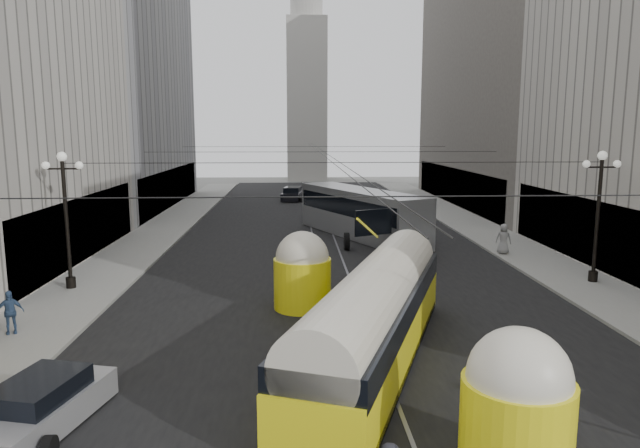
{
  "coord_description": "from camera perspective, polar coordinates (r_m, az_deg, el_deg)",
  "views": [
    {
      "loc": [
        -2.07,
        -8.56,
        7.44
      ],
      "look_at": [
        -0.96,
        15.5,
        3.51
      ],
      "focal_mm": 32.0,
      "sensor_mm": 36.0,
      "label": 1
    }
  ],
  "objects": [
    {
      "name": "building_right_far",
      "position": [
        61.35,
        19.35,
        17.07
      ],
      "size": [
        12.6,
        32.6,
        32.6
      ],
      "color": "#514C47",
      "rests_on": "ground"
    },
    {
      "name": "rail_left",
      "position": [
        41.75,
        -0.8,
        -1.0
      ],
      "size": [
        0.12,
        85.0,
        0.04
      ],
      "primitive_type": "cube",
      "color": "gray",
      "rests_on": "ground"
    },
    {
      "name": "catenary",
      "position": [
        40.14,
        0.48,
        7.04
      ],
      "size": [
        25.0,
        72.0,
        0.23
      ],
      "color": "black",
      "rests_on": "ground"
    },
    {
      "name": "lamppost_right_mid",
      "position": [
        30.56,
        26.07,
        1.37
      ],
      "size": [
        1.86,
        0.44,
        6.37
      ],
      "color": "black",
      "rests_on": "sidewalk_right"
    },
    {
      "name": "distant_tower",
      "position": [
        88.9,
        -1.34,
        14.12
      ],
      "size": [
        6.0,
        6.0,
        31.36
      ],
      "color": "#B2AFA8",
      "rests_on": "ground"
    },
    {
      "name": "rail_right",
      "position": [
        41.82,
        1.26,
        -0.99
      ],
      "size": [
        0.12,
        85.0,
        0.04
      ],
      "primitive_type": "cube",
      "color": "gray",
      "rests_on": "ground"
    },
    {
      "name": "pedestrian_sidewalk_right",
      "position": [
        35.93,
        17.88,
        -1.41
      ],
      "size": [
        1.03,
        0.84,
        1.83
      ],
      "primitive_type": "imported",
      "rotation": [
        0.0,
        0.0,
        2.76
      ],
      "color": "gray",
      "rests_on": "sidewalk_right"
    },
    {
      "name": "sidewalk_right",
      "position": [
        47.3,
        14.69,
        -0.0
      ],
      "size": [
        4.0,
        72.0,
        0.15
      ],
      "primitive_type": "cube",
      "color": "gray",
      "rests_on": "ground"
    },
    {
      "name": "road",
      "position": [
        41.78,
        0.23,
        -1.0
      ],
      "size": [
        20.0,
        85.0,
        0.02
      ],
      "primitive_type": "cube",
      "color": "black",
      "rests_on": "ground"
    },
    {
      "name": "building_left_far",
      "position": [
        59.73,
        -20.86,
        15.28
      ],
      "size": [
        12.6,
        28.6,
        28.6
      ],
      "color": "#999999",
      "rests_on": "ground"
    },
    {
      "name": "sedan_white_far",
      "position": [
        50.59,
        2.05,
        1.49
      ],
      "size": [
        3.17,
        4.59,
        1.34
      ],
      "color": "white",
      "rests_on": "ground"
    },
    {
      "name": "sedan_silver",
      "position": [
        16.58,
        -26.15,
        -16.08
      ],
      "size": [
        2.68,
        4.54,
        1.34
      ],
      "color": "#96969A",
      "rests_on": "ground"
    },
    {
      "name": "sedan_dark_far",
      "position": [
        62.21,
        -2.75,
        2.99
      ],
      "size": [
        2.58,
        4.84,
        1.45
      ],
      "color": "black",
      "rests_on": "ground"
    },
    {
      "name": "lamppost_left_mid",
      "position": [
        28.81,
        -24.07,
        1.08
      ],
      "size": [
        1.86,
        0.44,
        6.37
      ],
      "color": "black",
      "rests_on": "sidewalk_left"
    },
    {
      "name": "city_bus",
      "position": [
        40.41,
        4.08,
        1.29
      ],
      "size": [
        8.07,
        13.78,
        3.38
      ],
      "color": "#A3A5A8",
      "rests_on": "ground"
    },
    {
      "name": "sidewalk_left",
      "position": [
        46.24,
        -15.01,
        -0.22
      ],
      "size": [
        4.0,
        72.0,
        0.15
      ],
      "primitive_type": "cube",
      "color": "gray",
      "rests_on": "ground"
    },
    {
      "name": "pedestrian_sidewalk_left",
      "position": [
        23.78,
        -28.62,
        -7.74
      ],
      "size": [
        1.07,
        0.84,
        1.6
      ],
      "primitive_type": "imported",
      "rotation": [
        0.0,
        0.0,
        0.37
      ],
      "color": "#375178",
      "rests_on": "sidewalk_left"
    },
    {
      "name": "streetcar",
      "position": [
        18.48,
        5.55,
        -9.07
      ],
      "size": [
        6.89,
        14.54,
        3.36
      ],
      "color": "#FDF116",
      "rests_on": "ground"
    }
  ]
}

